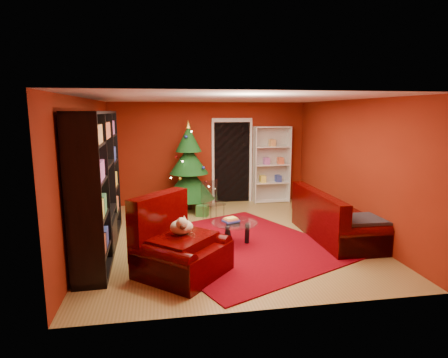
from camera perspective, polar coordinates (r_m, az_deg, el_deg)
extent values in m
cube|color=olive|center=(7.30, 0.53, -8.89)|extent=(5.00, 5.50, 0.05)
cube|color=silver|center=(6.90, 0.56, 12.38)|extent=(5.00, 5.50, 0.05)
cube|color=maroon|center=(9.70, -2.33, 3.92)|extent=(5.00, 0.05, 2.60)
cube|color=maroon|center=(7.00, -20.27, 0.83)|extent=(0.05, 5.50, 2.60)
cube|color=maroon|center=(7.82, 19.09, 1.83)|extent=(0.05, 5.50, 2.60)
cube|color=#6A010B|center=(6.83, 2.18, -9.97)|extent=(4.05, 4.28, 0.02)
cube|color=#1E807A|center=(8.58, -10.33, -5.00)|extent=(0.34, 0.34, 0.27)
cube|color=#266626|center=(8.63, -3.29, -4.80)|extent=(0.33, 0.33, 0.26)
cube|color=maroon|center=(9.46, -8.73, -3.73)|extent=(0.21, 0.21, 0.20)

